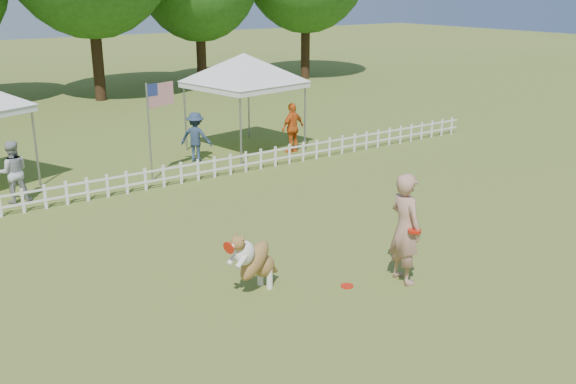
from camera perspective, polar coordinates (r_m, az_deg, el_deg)
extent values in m
plane|color=#4C6620|center=(11.55, 4.89, -7.89)|extent=(120.00, 120.00, 0.00)
imported|color=tan|center=(11.33, 10.38, -3.19)|extent=(0.56, 0.78, 1.99)
cylinder|color=red|center=(11.36, 5.27, -8.31)|extent=(0.27, 0.27, 0.02)
imported|color=#A3A4A9|center=(16.70, -23.26, 1.65)|extent=(0.82, 0.69, 1.52)
imported|color=#24344E|center=(19.25, -8.19, 4.86)|extent=(1.05, 1.07, 1.47)
imported|color=orange|center=(20.09, 0.42, 5.72)|extent=(0.98, 0.56, 1.56)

